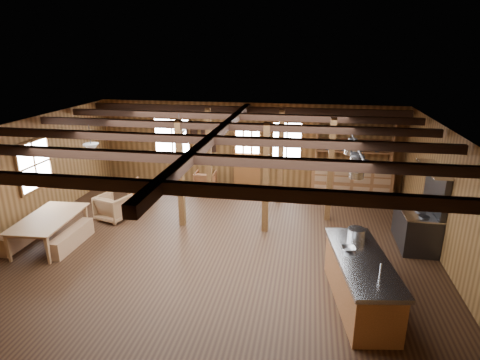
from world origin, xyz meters
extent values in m
cube|color=black|center=(0.00, 0.00, -0.01)|extent=(10.00, 9.00, 0.02)
cube|color=black|center=(0.00, 0.00, 2.81)|extent=(10.00, 9.00, 0.02)
cube|color=#533317|center=(-5.01, 0.00, 1.40)|extent=(0.02, 9.00, 2.80)
cube|color=#533317|center=(5.01, 0.00, 1.40)|extent=(0.02, 9.00, 2.80)
cube|color=#533317|center=(0.00, 4.51, 1.40)|extent=(10.00, 0.02, 2.80)
cube|color=#533317|center=(0.00, -4.51, 1.40)|extent=(10.00, 0.02, 2.80)
cube|color=black|center=(0.00, -3.50, 2.68)|extent=(9.80, 0.12, 0.18)
cube|color=black|center=(0.00, -2.00, 2.68)|extent=(9.80, 0.12, 0.18)
cube|color=black|center=(0.00, -0.50, 2.68)|extent=(9.80, 0.12, 0.18)
cube|color=black|center=(0.00, 1.00, 2.68)|extent=(9.80, 0.12, 0.18)
cube|color=black|center=(0.00, 2.50, 2.68)|extent=(9.80, 0.12, 0.18)
cube|color=black|center=(0.00, 3.80, 2.68)|extent=(9.80, 0.12, 0.18)
cube|color=black|center=(0.00, 0.00, 2.68)|extent=(0.18, 8.82, 0.18)
cube|color=#422412|center=(-1.20, 1.00, 1.40)|extent=(0.15, 0.15, 2.80)
cube|color=#422412|center=(-1.00, 3.20, 1.40)|extent=(0.15, 0.15, 2.80)
cube|color=#422412|center=(1.00, 1.00, 1.40)|extent=(0.15, 0.15, 2.80)
cube|color=#422412|center=(1.20, 3.20, 1.40)|extent=(0.15, 0.15, 2.80)
cube|color=#422412|center=(2.60, 2.00, 1.40)|extent=(0.15, 0.15, 2.80)
cube|color=brown|center=(0.00, 4.45, 0.55)|extent=(0.90, 0.06, 1.10)
cube|color=#422412|center=(-0.48, 4.45, 1.05)|extent=(0.06, 0.08, 2.10)
cube|color=#422412|center=(0.48, 4.45, 1.05)|extent=(0.06, 0.08, 2.10)
cube|color=#422412|center=(0.00, 4.45, 2.12)|extent=(1.02, 0.08, 0.06)
cube|color=white|center=(0.00, 4.45, 1.55)|extent=(0.84, 0.02, 0.90)
cube|color=white|center=(-2.60, 4.46, 1.60)|extent=(1.20, 0.02, 1.20)
cube|color=#422412|center=(-2.60, 4.46, 1.60)|extent=(1.32, 0.06, 1.32)
cube|color=white|center=(1.30, 4.46, 1.60)|extent=(0.90, 0.02, 1.20)
cube|color=#422412|center=(1.30, 4.46, 1.60)|extent=(1.02, 0.06, 1.32)
cube|color=white|center=(-4.96, 0.50, 1.60)|extent=(0.02, 1.20, 1.20)
cube|color=#422412|center=(-4.96, 0.50, 1.60)|extent=(0.14, 1.24, 1.32)
cube|color=beige|center=(-1.30, 4.46, 1.80)|extent=(0.50, 0.03, 0.40)
cube|color=black|center=(-1.30, 4.45, 1.80)|extent=(0.55, 0.02, 0.45)
cube|color=beige|center=(-1.90, 4.46, 1.70)|extent=(0.35, 0.03, 0.45)
cube|color=black|center=(-1.90, 4.45, 1.70)|extent=(0.40, 0.02, 0.50)
cube|color=beige|center=(-1.30, 4.46, 1.30)|extent=(0.40, 0.03, 0.30)
cube|color=black|center=(-1.30, 4.45, 1.30)|extent=(0.45, 0.02, 0.35)
cube|color=brown|center=(3.40, 4.20, 0.45)|extent=(2.50, 0.55, 0.90)
cube|color=#9A6E46|center=(3.40, 4.18, 0.93)|extent=(2.55, 0.60, 0.06)
cube|color=brown|center=(3.40, 4.25, 1.40)|extent=(2.30, 0.35, 0.04)
cube|color=brown|center=(3.40, 4.25, 1.75)|extent=(2.30, 0.35, 0.04)
cube|color=brown|center=(3.40, 4.25, 2.10)|extent=(2.30, 0.35, 0.04)
cube|color=brown|center=(2.25, 4.25, 1.75)|extent=(0.04, 0.35, 1.40)
cube|color=brown|center=(4.55, 4.25, 1.75)|extent=(0.04, 0.35, 1.40)
cylinder|color=#2E2E31|center=(-3.00, 0.00, 2.58)|extent=(0.02, 0.02, 0.45)
cone|color=white|center=(-3.00, 0.00, 2.25)|extent=(0.36, 0.36, 0.22)
cylinder|color=#2E2E31|center=(-1.50, 2.00, 2.58)|extent=(0.02, 0.02, 0.45)
cone|color=white|center=(-1.50, 2.00, 2.25)|extent=(0.36, 0.36, 0.22)
cylinder|color=#2E2E31|center=(2.98, 0.30, 2.55)|extent=(0.04, 3.00, 0.04)
cylinder|color=#2E2E31|center=(2.89, -1.05, 2.44)|extent=(0.01, 0.01, 0.22)
cylinder|color=silver|center=(2.89, -1.05, 2.26)|extent=(0.28, 0.28, 0.14)
cylinder|color=#2E2E31|center=(2.92, -0.75, 2.41)|extent=(0.01, 0.01, 0.28)
cylinder|color=#2E2E31|center=(2.92, -0.75, 2.20)|extent=(0.22, 0.22, 0.14)
cylinder|color=#2E2E31|center=(3.06, -0.45, 2.46)|extent=(0.01, 0.01, 0.18)
cylinder|color=silver|center=(3.06, -0.45, 2.30)|extent=(0.27, 0.27, 0.14)
cylinder|color=#2E2E31|center=(3.01, -0.15, 2.46)|extent=(0.01, 0.01, 0.17)
cylinder|color=#2E2E31|center=(3.01, -0.15, 2.31)|extent=(0.26, 0.26, 0.14)
cylinder|color=#2E2E31|center=(3.02, 0.15, 2.41)|extent=(0.01, 0.01, 0.27)
cylinder|color=silver|center=(3.02, 0.15, 2.21)|extent=(0.27, 0.27, 0.14)
cylinder|color=#2E2E31|center=(3.01, 0.45, 2.42)|extent=(0.01, 0.01, 0.26)
cylinder|color=#2E2E31|center=(3.01, 0.45, 2.22)|extent=(0.19, 0.19, 0.14)
cylinder|color=#2E2E31|center=(2.93, 0.75, 2.43)|extent=(0.01, 0.01, 0.23)
cylinder|color=silver|center=(2.93, 0.75, 2.25)|extent=(0.25, 0.25, 0.14)
cylinder|color=#2E2E31|center=(2.94, 1.05, 2.42)|extent=(0.01, 0.01, 0.26)
cylinder|color=#2E2E31|center=(2.94, 1.05, 2.22)|extent=(0.24, 0.24, 0.14)
cylinder|color=#2E2E31|center=(3.08, 1.35, 2.40)|extent=(0.01, 0.01, 0.30)
cylinder|color=silver|center=(3.08, 1.35, 2.18)|extent=(0.24, 0.24, 0.14)
cylinder|color=#2E2E31|center=(3.07, 1.65, 2.45)|extent=(0.01, 0.01, 0.20)
cylinder|color=#2E2E31|center=(3.07, 1.65, 2.28)|extent=(0.23, 0.23, 0.14)
cube|color=brown|center=(3.04, -1.79, 0.43)|extent=(1.16, 2.49, 0.86)
cube|color=silver|center=(3.04, -1.79, 0.90)|extent=(1.25, 2.60, 0.08)
cylinder|color=#2E2E31|center=(3.04, -2.39, 0.90)|extent=(0.44, 0.44, 0.06)
cylinder|color=silver|center=(3.24, -2.39, 1.05)|extent=(0.03, 0.03, 0.30)
cube|color=#9A6E46|center=(3.00, 0.38, 0.21)|extent=(0.50, 0.37, 0.42)
cube|color=#2E2E31|center=(4.60, 0.85, 0.44)|extent=(0.78, 1.46, 0.88)
cube|color=silver|center=(4.60, 0.85, 0.90)|extent=(0.80, 1.48, 0.04)
cube|color=#2E2E31|center=(4.92, 0.85, 1.41)|extent=(0.12, 1.46, 0.97)
cube|color=silver|center=(4.80, 0.85, 1.90)|extent=(0.40, 1.56, 0.05)
imported|color=#976B44|center=(-3.90, -0.63, 0.35)|extent=(1.24, 2.05, 0.70)
cube|color=#9A6E46|center=(-4.65, -0.63, 0.22)|extent=(0.30, 1.61, 0.44)
cube|color=#9A6E46|center=(-3.40, -0.63, 0.21)|extent=(0.28, 1.50, 0.41)
imported|color=brown|center=(-2.92, 2.53, 0.33)|extent=(0.73, 0.75, 0.66)
imported|color=brown|center=(-1.30, 3.80, 0.31)|extent=(0.70, 0.72, 0.62)
imported|color=brown|center=(-3.15, 1.00, 0.36)|extent=(0.96, 0.97, 0.72)
cylinder|color=silver|center=(3.00, -1.00, 1.04)|extent=(0.34, 0.34, 0.20)
imported|color=silver|center=(2.82, -1.54, 0.97)|extent=(0.28, 0.28, 0.06)
camera|label=1|loc=(1.98, -8.37, 4.48)|focal=30.00mm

